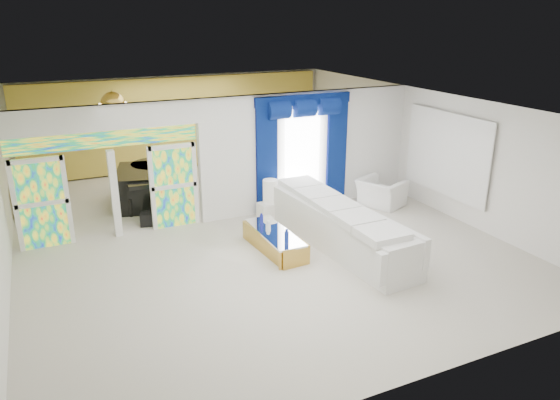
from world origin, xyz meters
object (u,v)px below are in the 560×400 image
armchair (381,193)px  white_sofa (336,226)px  coffee_table (275,241)px  console_table (281,208)px  grand_piano (146,187)px

armchair → white_sofa: bearing=103.0°
coffee_table → console_table: 2.07m
coffee_table → armchair: 3.98m
white_sofa → grand_piano: bearing=121.9°
coffee_table → grand_piano: (-1.89, 4.16, 0.26)m
grand_piano → console_table: bearing=-24.8°
console_table → armchair: size_ratio=1.11×
white_sofa → grand_piano: 5.51m
console_table → white_sofa: bearing=-80.7°
coffee_table → console_table: size_ratio=1.54×
white_sofa → armchair: bearing=31.2°
white_sofa → console_table: bearing=95.2°
white_sofa → console_table: size_ratio=3.76×
console_table → armchair: bearing=-9.0°
console_table → grand_piano: bearing=141.0°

